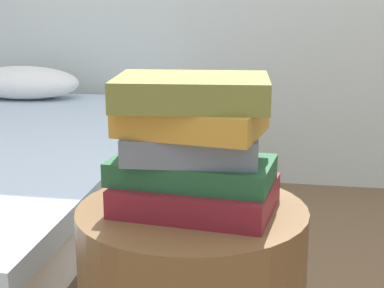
# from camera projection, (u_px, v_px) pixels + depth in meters

# --- Properties ---
(book_maroon) EXTENTS (0.30, 0.23, 0.05)m
(book_maroon) POSITION_uv_depth(u_px,v_px,m) (196.00, 195.00, 1.09)
(book_maroon) COLOR maroon
(book_maroon) RESTS_ON side_table
(book_forest) EXTENTS (0.31, 0.19, 0.04)m
(book_forest) POSITION_uv_depth(u_px,v_px,m) (193.00, 170.00, 1.09)
(book_forest) COLOR #1E512D
(book_forest) RESTS_ON book_maroon
(book_slate) EXTENTS (0.25, 0.17, 0.05)m
(book_slate) POSITION_uv_depth(u_px,v_px,m) (192.00, 146.00, 1.07)
(book_slate) COLOR slate
(book_slate) RESTS_ON book_forest
(book_ochre) EXTENTS (0.27, 0.21, 0.05)m
(book_ochre) POSITION_uv_depth(u_px,v_px,m) (191.00, 120.00, 1.06)
(book_ochre) COLOR #B7842D
(book_ochre) RESTS_ON book_slate
(book_olive) EXTENTS (0.29, 0.22, 0.05)m
(book_olive) POSITION_uv_depth(u_px,v_px,m) (192.00, 91.00, 1.05)
(book_olive) COLOR olive
(book_olive) RESTS_ON book_ochre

